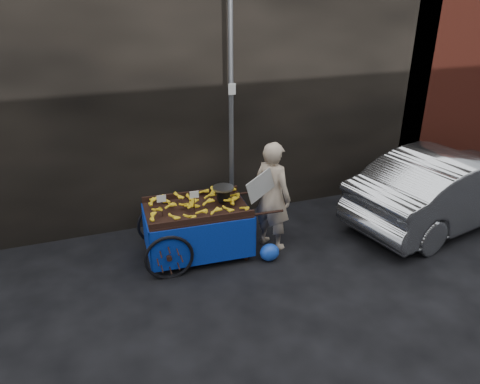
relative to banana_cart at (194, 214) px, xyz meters
name	(u,v)px	position (x,y,z in m)	size (l,w,h in m)	color
ground	(241,260)	(0.62, -0.41, -0.73)	(80.00, 80.00, 0.00)	black
building_wall	(213,68)	(1.01, 2.19, 1.77)	(13.50, 2.00, 5.00)	black
street_pole	(231,112)	(0.92, 0.89, 1.28)	(0.12, 0.10, 4.00)	slate
banana_cart	(194,214)	(0.00, 0.00, 0.00)	(2.21, 1.14, 1.18)	black
vendor	(273,196)	(1.25, -0.15, 0.17)	(0.92, 0.78, 1.79)	#C0A98F
plastic_bag	(270,252)	(1.04, -0.56, -0.59)	(0.31, 0.25, 0.28)	blue
parked_car	(450,186)	(4.56, -0.39, -0.06)	(1.41, 4.04, 1.33)	#B1B3B8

